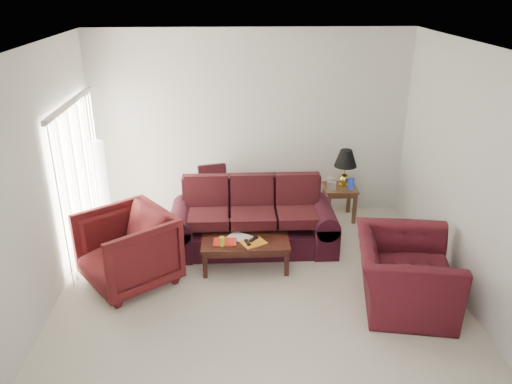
% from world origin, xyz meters
% --- Properties ---
extents(floor, '(5.00, 5.00, 0.00)m').
position_xyz_m(floor, '(0.00, 0.00, 0.00)').
color(floor, beige).
rests_on(floor, ground).
extents(blinds, '(0.10, 2.00, 2.16)m').
position_xyz_m(blinds, '(-2.42, 1.30, 1.08)').
color(blinds, silver).
rests_on(blinds, ground).
extents(sofa, '(2.46, 1.18, 0.98)m').
position_xyz_m(sofa, '(-0.03, 1.25, 0.49)').
color(sofa, black).
rests_on(sofa, ground).
extents(throw_pillow, '(0.47, 0.31, 0.45)m').
position_xyz_m(throw_pillow, '(-0.63, 2.13, 0.75)').
color(throw_pillow, black).
rests_on(throw_pillow, sofa).
extents(end_table, '(0.54, 0.54, 0.56)m').
position_xyz_m(end_table, '(1.43, 2.15, 0.28)').
color(end_table, '#4C311A').
rests_on(end_table, ground).
extents(table_lamp, '(0.40, 0.40, 0.61)m').
position_xyz_m(table_lamp, '(1.49, 2.19, 0.87)').
color(table_lamp, '#E8C448').
rests_on(table_lamp, end_table).
extents(clock, '(0.15, 0.07, 0.14)m').
position_xyz_m(clock, '(1.25, 2.01, 0.63)').
color(clock, silver).
rests_on(clock, end_table).
extents(blue_canister, '(0.13, 0.13, 0.18)m').
position_xyz_m(blue_canister, '(1.57, 2.04, 0.65)').
color(blue_canister, '#1C36BB').
rests_on(blue_canister, end_table).
extents(picture_frame, '(0.20, 0.22, 0.06)m').
position_xyz_m(picture_frame, '(1.29, 2.31, 0.65)').
color(picture_frame, silver).
rests_on(picture_frame, end_table).
extents(floor_lamp, '(0.26, 0.26, 1.45)m').
position_xyz_m(floor_lamp, '(-2.33, 1.99, 0.73)').
color(floor_lamp, white).
rests_on(floor_lamp, ground).
extents(armchair_left, '(1.48, 1.47, 0.97)m').
position_xyz_m(armchair_left, '(-1.66, 0.40, 0.48)').
color(armchair_left, '#461012').
rests_on(armchair_left, ground).
extents(armchair_right, '(1.35, 1.48, 0.84)m').
position_xyz_m(armchair_right, '(1.72, -0.23, 0.42)').
color(armchair_right, '#3E0E15').
rests_on(armchair_right, ground).
extents(coffee_table, '(1.32, 0.99, 0.41)m').
position_xyz_m(coffee_table, '(-0.15, 0.70, 0.21)').
color(coffee_table, black).
rests_on(coffee_table, ground).
extents(magazine_red, '(0.31, 0.24, 0.02)m').
position_xyz_m(magazine_red, '(-0.43, 0.64, 0.42)').
color(magazine_red, red).
rests_on(magazine_red, coffee_table).
extents(magazine_white, '(0.37, 0.35, 0.02)m').
position_xyz_m(magazine_white, '(-0.23, 0.77, 0.42)').
color(magazine_white, white).
rests_on(magazine_white, coffee_table).
extents(magazine_orange, '(0.38, 0.35, 0.02)m').
position_xyz_m(magazine_orange, '(-0.05, 0.60, 0.42)').
color(magazine_orange, orange).
rests_on(magazine_orange, coffee_table).
extents(remote_a, '(0.09, 0.16, 0.02)m').
position_xyz_m(remote_a, '(-0.13, 0.59, 0.44)').
color(remote_a, black).
rests_on(remote_a, coffee_table).
extents(remote_b, '(0.14, 0.15, 0.02)m').
position_xyz_m(remote_b, '(-0.04, 0.67, 0.44)').
color(remote_b, black).
rests_on(remote_b, coffee_table).
extents(yellow_glass, '(0.10, 0.10, 0.13)m').
position_xyz_m(yellow_glass, '(-0.46, 0.56, 0.48)').
color(yellow_glass, gold).
rests_on(yellow_glass, coffee_table).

